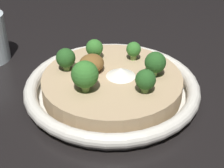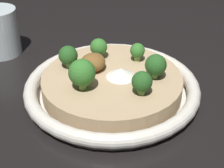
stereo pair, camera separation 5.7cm
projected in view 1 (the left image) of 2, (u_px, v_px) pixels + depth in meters
ground_plane at (112, 95)px, 0.59m from camera, size 6.00×6.00×0.00m
risotto_bowl at (112, 86)px, 0.58m from camera, size 0.29×0.29×0.04m
cheese_sprinkle at (121, 72)px, 0.56m from camera, size 0.05×0.05×0.02m
crispy_onion_garnish at (92, 63)px, 0.57m from camera, size 0.05×0.04×0.03m
broccoli_front at (94, 48)px, 0.60m from camera, size 0.03×0.03×0.04m
broccoli_right at (85, 75)px, 0.51m from camera, size 0.04×0.04×0.05m
broccoli_left at (134, 50)px, 0.60m from camera, size 0.03×0.03×0.03m
broccoli_back at (146, 80)px, 0.52m from camera, size 0.03×0.03×0.04m
broccoli_back_left at (155, 63)px, 0.55m from camera, size 0.04×0.04×0.04m
broccoli_front_right at (66, 58)px, 0.57m from camera, size 0.03×0.03×0.04m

